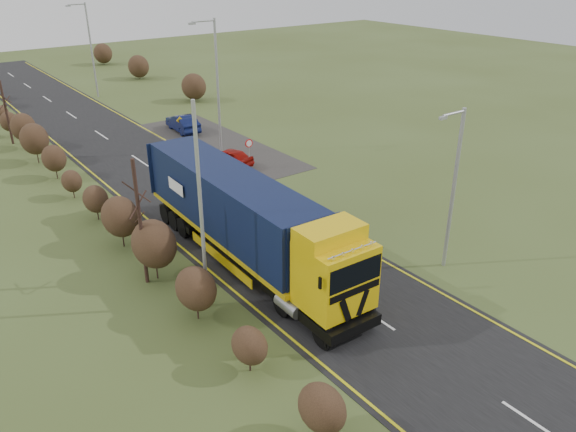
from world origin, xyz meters
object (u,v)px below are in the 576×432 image
(lorry, at_px, (245,217))
(speed_sign, at_px, (249,148))
(car_blue_sedan, at_px, (183,123))
(car_red_hatchback, at_px, (229,157))
(streetlight_near, at_px, (453,185))

(lorry, distance_m, speed_sign, 13.43)
(car_blue_sedan, bearing_deg, speed_sign, 91.76)
(car_red_hatchback, xyz_separation_m, streetlight_near, (0.91, -18.48, 3.66))
(lorry, relative_size, speed_sign, 7.41)
(speed_sign, bearing_deg, car_blue_sedan, 87.55)
(streetlight_near, distance_m, speed_sign, 17.31)
(car_blue_sedan, distance_m, streetlight_near, 28.42)
(car_blue_sedan, xyz_separation_m, speed_sign, (-0.48, -11.11, 0.78))
(streetlight_near, bearing_deg, car_blue_sedan, 89.26)
(lorry, bearing_deg, car_red_hatchback, 63.71)
(car_blue_sedan, relative_size, speed_sign, 2.01)
(car_red_hatchback, bearing_deg, lorry, 41.81)
(streetlight_near, bearing_deg, lorry, 141.80)
(lorry, xyz_separation_m, car_blue_sedan, (7.93, 22.23, -1.82))
(streetlight_near, relative_size, speed_sign, 3.61)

